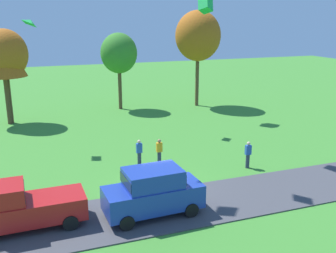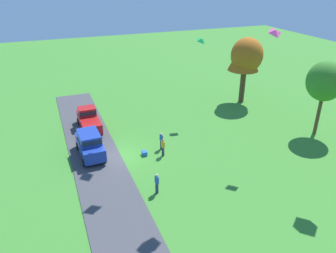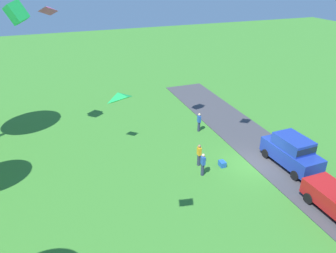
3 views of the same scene
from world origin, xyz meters
TOP-DOWN VIEW (x-y plane):
  - ground_plane at (0.00, 0.00)m, footprint 120.00×120.00m
  - pavement_strip at (0.00, -2.10)m, footprint 36.00×4.40m
  - car_pickup_far_end at (-6.83, -1.64)m, footprint 5.03×2.11m
  - car_suv_mid_row at (-1.08, -2.42)m, footprint 4.67×2.19m
  - person_on_lawn at (0.11, 4.00)m, footprint 0.36×0.24m
  - person_watching_sky at (6.33, 1.34)m, footprint 0.36×0.24m
  - person_beside_suv at (1.34, 3.71)m, footprint 0.36×0.24m
  - tree_left_of_center at (-7.78, 17.68)m, footprint 3.76×3.76m
  - tree_far_right at (-7.63, 17.96)m, footprint 3.87×3.87m
  - tree_center_back at (2.76, 20.06)m, footprint 3.61×3.61m
  - tree_lone_near at (10.72, 18.82)m, footprint 4.63×4.63m
  - cooler_box at (0.61, 2.16)m, footprint 0.56×0.40m
  - kite_box_near_flag at (9.39, 14.43)m, footprint 1.53×1.78m
  - kite_diamond_high_right at (-5.47, 10.65)m, footprint 1.13×1.10m

SIDE VIEW (x-z plane):
  - ground_plane at x=0.00m, z-range 0.00..0.00m
  - pavement_strip at x=0.00m, z-range 0.00..0.06m
  - cooler_box at x=0.61m, z-range 0.00..0.40m
  - person_on_lawn at x=0.11m, z-range 0.02..1.73m
  - person_watching_sky at x=6.33m, z-range 0.02..1.73m
  - person_beside_suv at x=1.34m, z-range 0.02..1.73m
  - car_pickup_far_end at x=-6.83m, z-range 0.04..2.18m
  - car_suv_mid_row at x=-1.08m, z-range 0.16..2.44m
  - tree_center_back at x=2.76m, z-range 1.79..9.41m
  - tree_far_right at x=-7.63m, z-range 1.92..10.09m
  - tree_left_of_center at x=-7.78m, z-range 2.05..9.99m
  - tree_lone_near at x=10.72m, z-range 2.31..12.10m
  - kite_diamond_high_right at x=-5.47m, z-range 8.43..9.08m
  - kite_box_near_flag at x=9.39m, z-range 9.27..11.10m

